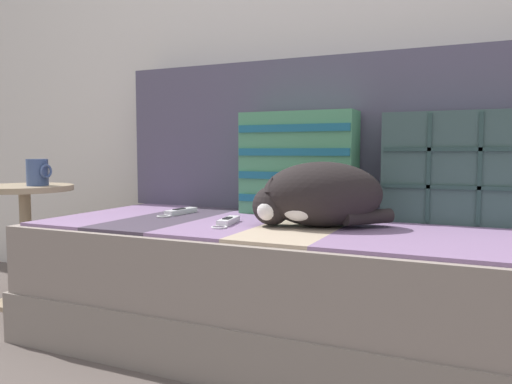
{
  "coord_description": "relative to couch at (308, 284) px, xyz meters",
  "views": [
    {
      "loc": [
        0.5,
        -1.37,
        0.62
      ],
      "look_at": [
        -0.15,
        0.06,
        0.49
      ],
      "focal_mm": 35.0,
      "sensor_mm": 36.0,
      "label": 1
    }
  ],
  "objects": [
    {
      "name": "game_remote_far",
      "position": [
        -0.23,
        -0.13,
        0.21
      ],
      "size": [
        0.07,
        0.19,
        0.02
      ],
      "color": "white",
      "rests_on": "couch"
    },
    {
      "name": "throw_pillow_striped",
      "position": [
        -0.11,
        0.2,
        0.38
      ],
      "size": [
        0.42,
        0.14,
        0.37
      ],
      "color": "#4C9366",
      "rests_on": "couch"
    },
    {
      "name": "game_remote_near",
      "position": [
        -0.5,
        0.02,
        0.21
      ],
      "size": [
        0.06,
        0.2,
        0.02
      ],
      "color": "white",
      "rests_on": "couch"
    },
    {
      "name": "coffee_mug",
      "position": [
        -1.1,
        -0.07,
        0.34
      ],
      "size": [
        0.09,
        0.08,
        0.11
      ],
      "color": "#3D517F",
      "rests_on": "end_table"
    },
    {
      "name": "sofa_backrest",
      "position": [
        0.0,
        0.34,
        0.49
      ],
      "size": [
        1.76,
        0.14,
        0.58
      ],
      "color": "#514C60",
      "rests_on": "couch"
    },
    {
      "name": "couch",
      "position": [
        0.0,
        0.0,
        0.0
      ],
      "size": [
        1.8,
        0.82,
        0.39
      ],
      "color": "gray",
      "rests_on": "ground_plane"
    },
    {
      "name": "sleeping_cat",
      "position": [
        0.04,
        -0.07,
        0.29
      ],
      "size": [
        0.41,
        0.32,
        0.2
      ],
      "color": "black",
      "rests_on": "couch"
    },
    {
      "name": "end_table",
      "position": [
        -1.17,
        -0.08,
        0.14
      ],
      "size": [
        0.37,
        0.37,
        0.48
      ],
      "color": "#9E896B",
      "rests_on": "ground_plane"
    },
    {
      "name": "throw_pillow_quilted",
      "position": [
        0.42,
        0.2,
        0.37
      ],
      "size": [
        0.44,
        0.14,
        0.35
      ],
      "color": "#38514C",
      "rests_on": "couch"
    },
    {
      "name": "ground_plane",
      "position": [
        0.0,
        -0.14,
        -0.19
      ],
      "size": [
        14.0,
        14.0,
        0.0
      ],
      "primitive_type": "plane",
      "color": "#564C47"
    }
  ]
}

